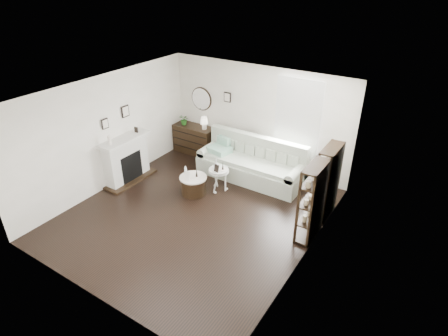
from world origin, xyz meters
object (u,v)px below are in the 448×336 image
Objects in this scene: sofa at (252,165)px; dresser at (195,139)px; pedestal_table at (219,171)px; drum_table at (194,185)px.

dresser is at bearing 169.45° from sofa.
dresser is 2.10× the size of pedestal_table.
drum_table is (-0.78, -1.41, -0.12)m from sofa.
sofa reaches higher than pedestal_table.
sofa reaches higher than drum_table.
drum_table is at bearing -118.85° from sofa.
pedestal_table is at bearing 45.13° from drum_table.
dresser is 2.21m from pedestal_table.
sofa is 4.21× the size of drum_table.
sofa is 2.11m from dresser.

